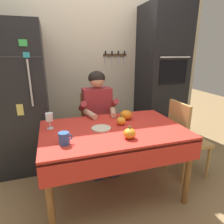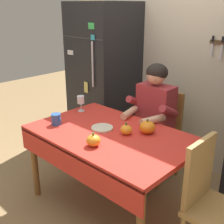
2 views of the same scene
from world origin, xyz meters
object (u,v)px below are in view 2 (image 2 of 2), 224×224
at_px(pumpkin_large, 93,140).
at_px(seated_person, 151,115).
at_px(dining_table, 109,143).
at_px(chair_right_side, 210,199).
at_px(pumpkin_small, 147,127).
at_px(chair_behind_person, 161,130).
at_px(pumpkin_medium, 126,130).
at_px(refrigerator, 104,78).
at_px(serving_tray, 102,128).
at_px(coffee_mug, 56,119).
at_px(wine_glass, 81,100).

bearing_deg(pumpkin_large, seated_person, 95.05).
bearing_deg(seated_person, dining_table, -89.26).
distance_m(dining_table, seated_person, 0.61).
bearing_deg(chair_right_side, pumpkin_large, -159.46).
bearing_deg(pumpkin_small, chair_behind_person, 112.34).
bearing_deg(dining_table, pumpkin_large, -74.70).
bearing_deg(pumpkin_medium, pumpkin_small, 52.21).
distance_m(refrigerator, serving_tray, 1.20).
height_order(refrigerator, pumpkin_large, refrigerator).
bearing_deg(refrigerator, serving_tray, -45.73).
distance_m(coffee_mug, pumpkin_medium, 0.66).
bearing_deg(pumpkin_medium, chair_right_side, -1.63).
bearing_deg(chair_behind_person, wine_glass, -134.80).
bearing_deg(refrigerator, seated_person, -16.52).
relative_size(refrigerator, pumpkin_small, 13.32).
xyz_separation_m(wine_glass, serving_tray, (0.48, -0.17, -0.11)).
relative_size(refrigerator, wine_glass, 11.12).
bearing_deg(chair_behind_person, dining_table, -89.43).
relative_size(seated_person, chair_right_side, 1.34).
distance_m(pumpkin_large, pumpkin_medium, 0.34).
relative_size(wine_glass, pumpkin_large, 1.43).
xyz_separation_m(pumpkin_medium, serving_tray, (-0.23, -0.06, -0.03)).
xyz_separation_m(refrigerator, pumpkin_medium, (1.06, -0.79, -0.12)).
distance_m(pumpkin_large, serving_tray, 0.34).
distance_m(dining_table, coffee_mug, 0.54).
relative_size(refrigerator, pumpkin_medium, 16.81).
xyz_separation_m(chair_behind_person, seated_person, (-0.00, -0.19, 0.23)).
height_order(seated_person, wine_glass, seated_person).
height_order(pumpkin_medium, pumpkin_small, pumpkin_small).
xyz_separation_m(dining_table, chair_behind_person, (-0.01, 0.79, -0.14)).
xyz_separation_m(chair_right_side, pumpkin_large, (-0.83, -0.31, 0.27)).
xyz_separation_m(pumpkin_small, serving_tray, (-0.34, -0.20, -0.05)).
height_order(refrigerator, seated_person, refrigerator).
height_order(chair_right_side, pumpkin_large, chair_right_side).
bearing_deg(pumpkin_medium, coffee_mug, -154.98).
bearing_deg(seated_person, pumpkin_medium, -77.08).
height_order(wine_glass, pumpkin_large, wine_glass).
relative_size(chair_behind_person, seated_person, 0.75).
relative_size(chair_behind_person, serving_tray, 4.86).
bearing_deg(chair_behind_person, chair_right_side, -38.63).
bearing_deg(dining_table, pumpkin_small, 46.40).
bearing_deg(pumpkin_small, pumpkin_medium, -127.79).
distance_m(seated_person, coffee_mug, 0.93).
relative_size(dining_table, serving_tray, 7.32).
xyz_separation_m(refrigerator, coffee_mug, (0.46, -1.07, -0.11)).
distance_m(refrigerator, chair_right_side, 2.06).
distance_m(seated_person, chair_right_side, 1.08).
distance_m(seated_person, pumpkin_small, 0.44).
height_order(dining_table, pumpkin_small, pumpkin_small).
relative_size(pumpkin_large, pumpkin_medium, 1.06).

